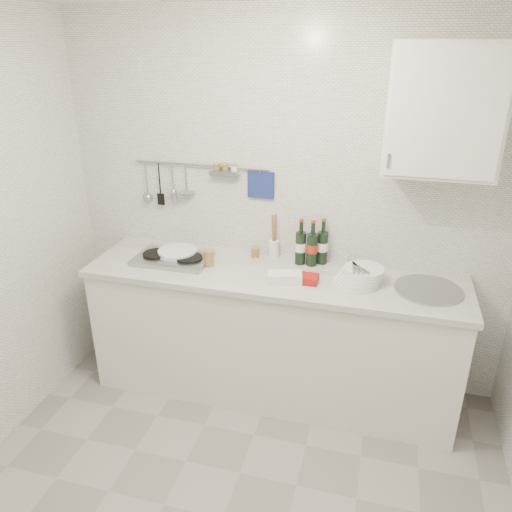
{
  "coord_description": "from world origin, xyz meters",
  "views": [
    {
      "loc": [
        0.65,
        -1.71,
        2.32
      ],
      "look_at": [
        -0.06,
        0.9,
        1.11
      ],
      "focal_mm": 35.0,
      "sensor_mm": 36.0,
      "label": 1
    }
  ],
  "objects_px": {
    "plate_stack_sink": "(360,276)",
    "wine_bottles": "(312,242)",
    "plate_stack_hob": "(176,254)",
    "wall_cabinet": "(444,110)",
    "utensil_crock": "(274,247)"
  },
  "relations": [
    {
      "from": "wine_bottles",
      "to": "plate_stack_sink",
      "type": "bearing_deg",
      "value": -31.68
    },
    {
      "from": "plate_stack_hob",
      "to": "plate_stack_sink",
      "type": "bearing_deg",
      "value": -2.77
    },
    {
      "from": "plate_stack_sink",
      "to": "wine_bottles",
      "type": "height_order",
      "value": "wine_bottles"
    },
    {
      "from": "wall_cabinet",
      "to": "utensil_crock",
      "type": "xyz_separation_m",
      "value": [
        -0.96,
        0.13,
        -0.96
      ]
    },
    {
      "from": "plate_stack_sink",
      "to": "wine_bottles",
      "type": "distance_m",
      "value": 0.41
    },
    {
      "from": "wine_bottles",
      "to": "utensil_crock",
      "type": "relative_size",
      "value": 1.0
    },
    {
      "from": "wall_cabinet",
      "to": "plate_stack_sink",
      "type": "relative_size",
      "value": 2.31
    },
    {
      "from": "plate_stack_sink",
      "to": "wine_bottles",
      "type": "xyz_separation_m",
      "value": [
        -0.33,
        0.21,
        0.11
      ]
    },
    {
      "from": "plate_stack_hob",
      "to": "plate_stack_sink",
      "type": "xyz_separation_m",
      "value": [
        1.24,
        -0.06,
        0.02
      ]
    },
    {
      "from": "wall_cabinet",
      "to": "utensil_crock",
      "type": "height_order",
      "value": "wall_cabinet"
    },
    {
      "from": "plate_stack_sink",
      "to": "wall_cabinet",
      "type": "bearing_deg",
      "value": 19.73
    },
    {
      "from": "wall_cabinet",
      "to": "plate_stack_hob",
      "type": "distance_m",
      "value": 1.89
    },
    {
      "from": "wall_cabinet",
      "to": "plate_stack_sink",
      "type": "height_order",
      "value": "wall_cabinet"
    },
    {
      "from": "wine_bottles",
      "to": "utensil_crock",
      "type": "distance_m",
      "value": 0.29
    },
    {
      "from": "plate_stack_hob",
      "to": "wall_cabinet",
      "type": "bearing_deg",
      "value": 2.41
    }
  ]
}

